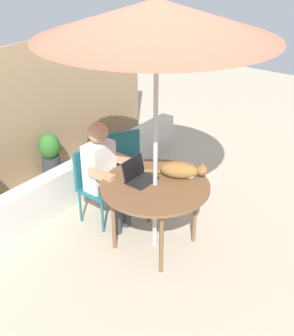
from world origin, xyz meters
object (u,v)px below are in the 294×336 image
(patio_table, at_px, (155,189))
(chair_occupied, at_px, (95,179))
(chair_empty, at_px, (126,162))
(laptop, at_px, (137,174))
(potted_plant_by_chair, at_px, (50,155))
(patio_umbrella, at_px, (157,19))
(cat, at_px, (182,170))
(person_seated, at_px, (104,170))

(patio_table, relative_size, chair_occupied, 1.25)
(chair_empty, height_order, laptop, laptop)
(chair_occupied, relative_size, potted_plant_by_chair, 1.32)
(chair_empty, distance_m, laptop, 0.88)
(patio_umbrella, distance_m, cat, 1.51)
(chair_empty, xyz_separation_m, person_seated, (-0.52, -0.13, 0.17))
(chair_empty, bearing_deg, patio_umbrella, -122.79)
(cat, bearing_deg, chair_occupied, 105.70)
(person_seated, distance_m, potted_plant_by_chair, 1.32)
(patio_table, relative_size, potted_plant_by_chair, 1.65)
(laptop, bearing_deg, patio_table, -81.17)
(patio_table, xyz_separation_m, cat, (0.27, -0.13, 0.14))
(patio_table, relative_size, chair_empty, 1.25)
(potted_plant_by_chair, bearing_deg, chair_occupied, -105.04)
(chair_occupied, bearing_deg, patio_umbrella, -90.00)
(patio_umbrella, xyz_separation_m, cat, (0.27, -0.13, -1.48))
(person_seated, bearing_deg, chair_empty, 14.04)
(chair_empty, bearing_deg, person_seated, -165.96)
(patio_table, height_order, cat, cat)
(patio_table, distance_m, chair_occupied, 0.86)
(potted_plant_by_chair, bearing_deg, person_seated, -103.21)
(patio_table, xyz_separation_m, laptop, (-0.03, 0.20, 0.12))
(patio_table, bearing_deg, chair_occupied, 90.00)
(chair_empty, relative_size, laptop, 2.91)
(patio_table, height_order, chair_occupied, chair_occupied)
(patio_table, relative_size, cat, 1.79)
(patio_table, distance_m, cat, 0.33)
(chair_empty, height_order, person_seated, person_seated)
(person_seated, xyz_separation_m, cat, (0.27, -0.81, 0.15))
(person_seated, bearing_deg, laptop, -93.62)
(patio_umbrella, height_order, laptop, patio_umbrella)
(laptop, height_order, potted_plant_by_chair, laptop)
(person_seated, height_order, potted_plant_by_chair, person_seated)
(patio_umbrella, bearing_deg, potted_plant_by_chair, 81.38)
(chair_occupied, distance_m, potted_plant_by_chair, 1.13)
(person_seated, relative_size, potted_plant_by_chair, 1.83)
(laptop, bearing_deg, patio_umbrella, -81.17)
(laptop, bearing_deg, potted_plant_by_chair, 79.43)
(chair_empty, bearing_deg, cat, -104.82)
(chair_occupied, distance_m, person_seated, 0.23)
(patio_umbrella, bearing_deg, patio_table, 0.00)
(person_seated, height_order, cat, person_seated)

